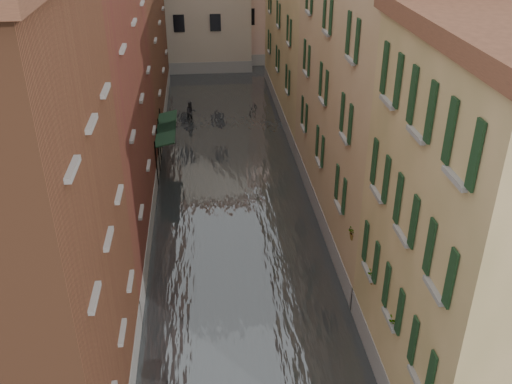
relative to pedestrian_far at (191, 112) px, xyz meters
name	(u,v)px	position (x,y,z in m)	size (l,w,h in m)	color
ground	(253,358)	(2.19, -22.72, -0.75)	(120.00, 120.00, 0.00)	#5A5A5D
floodwater	(231,184)	(2.19, -9.72, -0.65)	(10.00, 60.00, 0.20)	#3E4245
building_left_mid	(70,108)	(-4.81, -13.72, 5.50)	(6.00, 14.00, 12.50)	#552E1B
building_left_far	(111,17)	(-4.81, 1.28, 6.25)	(6.00, 16.00, 14.00)	brown
building_right_near	(505,243)	(9.19, -24.72, 5.00)	(6.00, 8.00, 11.50)	olive
building_right_mid	(390,92)	(9.19, -13.72, 5.75)	(6.00, 14.00, 13.00)	tan
building_right_far	(322,32)	(9.19, 1.28, 5.00)	(6.00, 16.00, 11.50)	olive
awning_near	(165,135)	(-1.29, -8.02, 1.73)	(1.09, 3.29, 2.80)	#16311E
awning_far	(166,123)	(-1.29, -6.27, 1.73)	(1.09, 3.21, 2.80)	#16311E
window_planters	(375,266)	(6.31, -22.48, 2.76)	(0.59, 5.85, 0.84)	brown
pedestrian_far	(191,112)	(0.00, 0.00, 0.00)	(0.73, 0.57, 1.49)	black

